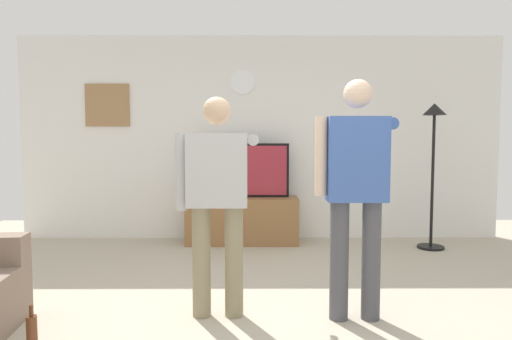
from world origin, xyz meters
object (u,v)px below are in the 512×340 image
Objects in this scene: floor_lamp at (433,145)px; person_standing_nearer_couch at (356,184)px; framed_picture at (108,105)px; beverage_bottle at (32,335)px; wall_clock at (242,82)px; person_standing_nearer_lamp at (217,192)px; television at (242,170)px; tv_stand at (242,220)px.

person_standing_nearer_couch is at bearing -123.44° from floor_lamp.
framed_picture reaches higher than beverage_bottle.
wall_clock is 0.19× the size of person_standing_nearer_lamp.
wall_clock is at bearing 90.00° from television.
television is at bearing 67.94° from beverage_bottle.
framed_picture is 0.35× the size of person_standing_nearer_lamp.
framed_picture is at bearing 134.58° from person_standing_nearer_couch.
television reaches higher than tv_stand.
beverage_bottle is at bearing -164.82° from person_standing_nearer_couch.
beverage_bottle is (-3.57, -2.73, -1.13)m from floor_lamp.
floor_lamp is at bearing -8.25° from television.
framed_picture reaches higher than floor_lamp.
tv_stand is at bearing 110.36° from person_standing_nearer_couch.
person_standing_nearer_couch is at bearing -45.42° from framed_picture.
tv_stand reaches higher than beverage_bottle.
wall_clock is 3.07m from person_standing_nearer_couch.
person_standing_nearer_lamp reaches higher than beverage_bottle.
wall_clock reaches higher than person_standing_nearer_lamp.
framed_picture is 3.92m from person_standing_nearer_couch.
person_standing_nearer_lamp is 1.53m from beverage_bottle.
beverage_bottle is (-1.24, -3.02, -0.16)m from tv_stand.
tv_stand is at bearing 86.90° from person_standing_nearer_lamp.
tv_stand is at bearing -90.00° from television.
wall_clock reaches higher than person_standing_nearer_couch.
television is 0.72× the size of person_standing_nearer_lamp.
person_standing_nearer_lamp reaches higher than tv_stand.
wall_clock reaches higher than television.
floor_lamp is (2.33, -0.29, 0.97)m from tv_stand.
floor_lamp reaches higher than tv_stand.
beverage_bottle is (0.55, -3.32, -1.65)m from framed_picture.
television is 2.06× the size of framed_picture.
person_standing_nearer_lamp is at bearing -139.68° from floor_lamp.
tv_stand is 0.80× the size of person_standing_nearer_couch.
person_standing_nearer_lamp is (-2.45, -2.08, -0.31)m from floor_lamp.
wall_clock is at bearing 90.00° from tv_stand.
framed_picture reaches higher than person_standing_nearer_couch.
wall_clock is at bearing 108.35° from person_standing_nearer_couch.
tv_stand is 2.35m from framed_picture.
tv_stand is 4.46× the size of wall_clock.
wall_clock reaches higher than framed_picture.
person_standing_nearer_lamp is (1.66, -2.67, -0.83)m from framed_picture.
television is 3.68× the size of beverage_bottle.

